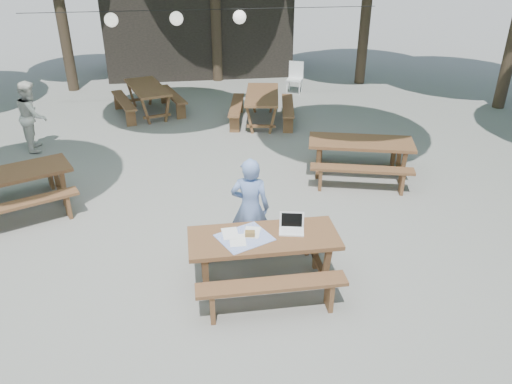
{
  "coord_description": "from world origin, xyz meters",
  "views": [
    {
      "loc": [
        -0.13,
        -7.29,
        4.33
      ],
      "look_at": [
        0.78,
        -1.08,
        1.05
      ],
      "focal_mm": 35.0,
      "sensor_mm": 36.0,
      "label": 1
    }
  ],
  "objects_px": {
    "main_picnic_table": "(263,259)",
    "second_person": "(32,116)",
    "woman": "(250,208)",
    "picnic_table_nw": "(11,192)",
    "plastic_chair": "(295,84)"
  },
  "relations": [
    {
      "from": "picnic_table_nw",
      "to": "plastic_chair",
      "type": "distance_m",
      "value": 9.06
    },
    {
      "from": "woman",
      "to": "plastic_chair",
      "type": "xyz_separation_m",
      "value": [
        2.48,
        8.27,
        -0.52
      ]
    },
    {
      "from": "woman",
      "to": "second_person",
      "type": "bearing_deg",
      "value": -34.48
    },
    {
      "from": "plastic_chair",
      "to": "picnic_table_nw",
      "type": "bearing_deg",
      "value": -110.86
    },
    {
      "from": "picnic_table_nw",
      "to": "second_person",
      "type": "height_order",
      "value": "second_person"
    },
    {
      "from": "picnic_table_nw",
      "to": "woman",
      "type": "height_order",
      "value": "woman"
    },
    {
      "from": "picnic_table_nw",
      "to": "second_person",
      "type": "bearing_deg",
      "value": 71.4
    },
    {
      "from": "main_picnic_table",
      "to": "second_person",
      "type": "distance_m",
      "value": 6.96
    },
    {
      "from": "main_picnic_table",
      "to": "woman",
      "type": "bearing_deg",
      "value": 96.04
    },
    {
      "from": "picnic_table_nw",
      "to": "second_person",
      "type": "distance_m",
      "value": 3.0
    },
    {
      "from": "picnic_table_nw",
      "to": "woman",
      "type": "relative_size",
      "value": 1.53
    },
    {
      "from": "main_picnic_table",
      "to": "second_person",
      "type": "height_order",
      "value": "second_person"
    },
    {
      "from": "second_person",
      "to": "plastic_chair",
      "type": "height_order",
      "value": "second_person"
    },
    {
      "from": "main_picnic_table",
      "to": "plastic_chair",
      "type": "bearing_deg",
      "value": 75.07
    },
    {
      "from": "woman",
      "to": "second_person",
      "type": "relative_size",
      "value": 1.01
    }
  ]
}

